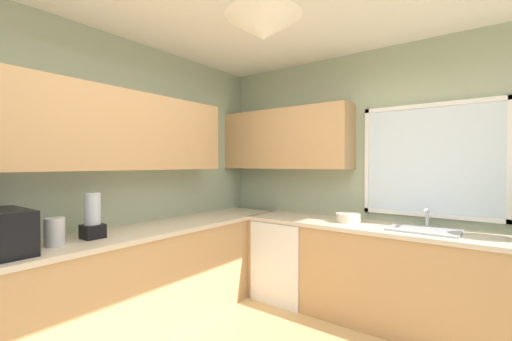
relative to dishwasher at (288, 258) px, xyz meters
name	(u,v)px	position (x,y,z in m)	size (l,w,h in m)	color
room_shell	(226,119)	(0.02, -1.06, 1.45)	(3.69, 4.04, 2.76)	#9EAD8E
counter_run_left	(123,286)	(-0.66, -1.62, 0.02)	(0.65, 3.65, 0.92)	tan
counter_run_back	(382,274)	(1.03, 0.03, 0.02)	(2.78, 0.65, 0.92)	tan
dishwasher	(288,258)	(0.00, 0.00, 0.00)	(0.60, 0.60, 0.87)	white
kettle	(55,232)	(-0.64, -2.15, 0.58)	(0.13, 0.13, 0.20)	#B7B7BC
sink_assembly	(424,229)	(1.38, 0.04, 0.49)	(0.57, 0.40, 0.19)	#9EA0A5
bowl	(348,218)	(0.69, 0.03, 0.53)	(0.24, 0.24, 0.09)	beige
blender_appliance	(93,218)	(-0.66, -1.87, 0.64)	(0.15, 0.15, 0.36)	black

